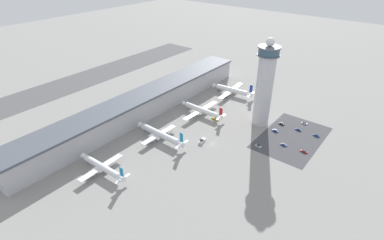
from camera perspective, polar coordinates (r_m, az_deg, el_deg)
The scene contains 19 objects.
ground_plane at distance 214.61m, azimuth 3.90°, elevation -4.54°, with size 1000.00×1000.00×0.00m, color gray.
terminal_building at distance 249.94m, azimuth -9.27°, elevation 3.01°, with size 229.96×25.00×19.02m.
runway_strip at distance 333.93m, azimuth -21.77°, elevation 6.50°, with size 344.94×44.00×0.01m, color #515154.
control_tower at distance 230.32m, azimuth 13.68°, elevation 6.58°, with size 16.28×16.28×68.13m.
parking_lot_surface at distance 232.85m, azimuth 18.47°, elevation -3.18°, with size 64.00×40.00×0.01m, color #424247.
airplane_gate_alpha at distance 194.82m, azimuth -16.75°, elevation -8.57°, with size 32.08×39.32×12.42m.
airplane_gate_bravo at distance 217.85m, azimuth -6.13°, elevation -2.71°, with size 32.39×44.13×13.82m.
airplane_gate_charlie at distance 248.65m, azimuth 1.84°, elevation 1.90°, with size 41.67×40.84×13.01m.
airplane_gate_delta at distance 286.27m, azimuth 7.60°, elevation 5.66°, with size 42.18×40.78×14.41m.
service_truck_catering at distance 244.21m, azimuth 4.53°, elevation 0.34°, with size 3.02×6.12×2.65m.
service_truck_fuel at distance 215.51m, azimuth 1.93°, elevation -3.96°, with size 6.99×3.56×3.20m.
car_grey_coupe at distance 240.59m, azimuth 22.60°, elevation -2.74°, with size 1.93×4.70×1.40m.
car_green_van at distance 236.51m, azimuth 15.55°, elevation -1.95°, with size 2.04×4.53×1.56m.
car_yellow_taxi at distance 246.91m, azimuth 16.68°, elevation -0.68°, with size 1.84×4.27×1.59m.
car_maroon_suv at distance 216.06m, azimuth 12.53°, elevation -4.83°, with size 1.98×4.39×1.59m.
car_silver_sedan at distance 219.62m, azimuth 20.53°, elevation -5.61°, with size 1.84×4.78×1.38m.
car_red_hatchback at distance 222.03m, azimuth 17.05°, elevation -4.51°, with size 1.90×4.34×1.39m.
car_black_suv at distance 243.22m, azimuth 19.59°, elevation -1.72°, with size 1.89×4.68×1.46m.
car_blue_compact at distance 253.65m, azimuth 20.62°, elevation -0.57°, with size 2.01×4.59×1.41m.
Camera 1 is at (-146.97, -98.26, 121.68)m, focal length 28.00 mm.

